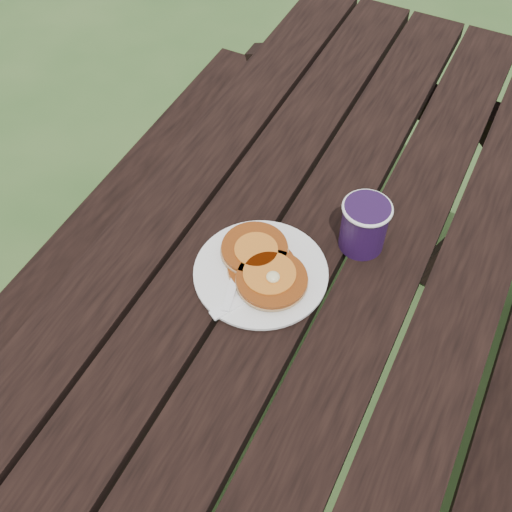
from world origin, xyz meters
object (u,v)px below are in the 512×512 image
at_px(pancake_stack, 263,266).
at_px(plate, 261,273).
at_px(coffee_cup, 364,223).
at_px(picnic_table, 295,350).

bearing_deg(pancake_stack, plate, -126.95).
height_order(plate, coffee_cup, coffee_cup).
distance_m(picnic_table, pancake_stack, 0.42).
bearing_deg(coffee_cup, picnic_table, -145.42).
bearing_deg(picnic_table, coffee_cup, 34.58).
bearing_deg(picnic_table, pancake_stack, -117.63).
height_order(picnic_table, plate, plate).
relative_size(plate, coffee_cup, 2.29).
distance_m(picnic_table, plate, 0.40).
xyz_separation_m(plate, coffee_cup, (0.14, 0.15, 0.05)).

